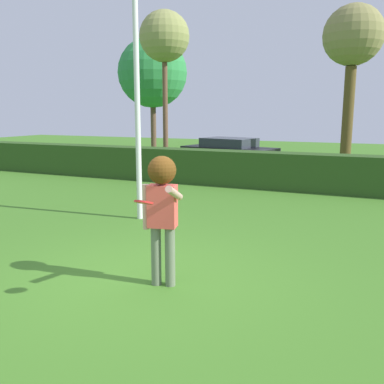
# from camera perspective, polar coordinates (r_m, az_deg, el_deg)

# --- Properties ---
(ground_plane) EXTENTS (60.00, 60.00, 0.00)m
(ground_plane) POSITION_cam_1_polar(r_m,az_deg,el_deg) (6.20, -6.54, -11.88)
(ground_plane) COLOR #407723
(person) EXTENTS (0.67, 0.72, 1.81)m
(person) POSITION_cam_1_polar(r_m,az_deg,el_deg) (5.68, -4.06, -1.31)
(person) COLOR #67745A
(person) RESTS_ON ground
(frisbee) EXTENTS (0.23, 0.22, 0.09)m
(frisbee) POSITION_cam_1_polar(r_m,az_deg,el_deg) (4.86, -6.56, -1.40)
(frisbee) COLOR red
(lamppost) EXTENTS (0.24, 0.24, 6.24)m
(lamppost) POSITION_cam_1_polar(r_m,az_deg,el_deg) (9.41, -7.56, 17.14)
(lamppost) COLOR silver
(lamppost) RESTS_ON ground
(hedge_row) EXTENTS (25.61, 0.90, 1.14)m
(hedge_row) POSITION_cam_1_polar(r_m,az_deg,el_deg) (13.52, 10.97, 2.89)
(hedge_row) COLOR #2B4B1B
(hedge_row) RESTS_ON ground
(parked_car_black) EXTENTS (4.48, 2.63, 1.25)m
(parked_car_black) POSITION_cam_1_polar(r_m,az_deg,el_deg) (18.90, 5.03, 5.61)
(parked_car_black) COLOR black
(parked_car_black) RESTS_ON ground
(bare_elm_tree) EXTENTS (2.43, 2.43, 7.20)m
(bare_elm_tree) POSITION_cam_1_polar(r_m,az_deg,el_deg) (21.65, -3.76, 20.13)
(bare_elm_tree) COLOR brown
(bare_elm_tree) RESTS_ON ground
(birch_tree) EXTENTS (4.14, 4.14, 6.78)m
(birch_tree) POSITION_cam_1_polar(r_m,az_deg,el_deg) (26.21, -5.37, 15.79)
(birch_tree) COLOR brown
(birch_tree) RESTS_ON ground
(maple_tree) EXTENTS (2.31, 2.31, 6.45)m
(maple_tree) POSITION_cam_1_polar(r_m,az_deg,el_deg) (18.33, 20.98, 18.68)
(maple_tree) COLOR brown
(maple_tree) RESTS_ON ground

